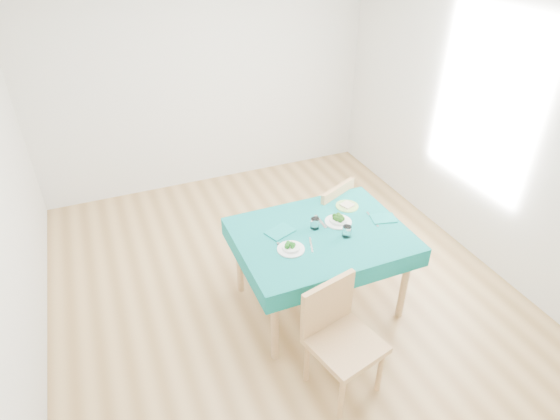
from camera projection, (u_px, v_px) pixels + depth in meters
name	position (u px, v px, depth m)	size (l,w,h in m)	color
room_shell	(280.00, 156.00, 3.61)	(4.02, 4.52, 2.73)	olive
table	(319.00, 269.00, 3.97)	(1.37, 1.04, 0.76)	#096260
chair_near	(347.00, 331.00, 3.15)	(0.45, 0.49, 1.13)	#AC8251
chair_far	(319.00, 204.00, 4.48)	(0.45, 0.50, 1.13)	#AC8251
bowl_near	(291.00, 246.00, 3.56)	(0.21, 0.21, 0.06)	white
bowl_far	(338.00, 219.00, 3.87)	(0.22, 0.22, 0.07)	white
fork_near	(281.00, 250.00, 3.58)	(0.02, 0.17, 0.00)	silver
knife_near	(311.00, 245.00, 3.63)	(0.01, 0.20, 0.00)	silver
fork_far	(321.00, 222.00, 3.89)	(0.03, 0.19, 0.00)	silver
knife_far	(372.00, 219.00, 3.93)	(0.02, 0.23, 0.00)	silver
napkin_near	(280.00, 232.00, 3.77)	(0.22, 0.15, 0.01)	#0D6D69
napkin_far	(383.00, 218.00, 3.93)	(0.20, 0.14, 0.01)	#0D6D69
tumbler_center	(315.00, 224.00, 3.80)	(0.07, 0.07, 0.09)	white
tumbler_side	(347.00, 231.00, 3.70)	(0.07, 0.07, 0.09)	white
side_plate	(347.00, 206.00, 4.09)	(0.20, 0.20, 0.01)	#97C761
bread_slice	(347.00, 205.00, 4.09)	(0.10, 0.10, 0.01)	beige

